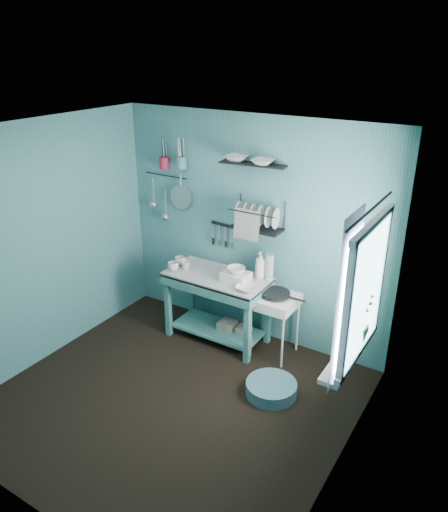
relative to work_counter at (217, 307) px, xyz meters
The scene contains 36 objects.
floor 1.23m from the work_counter, 79.17° to the right, with size 3.20×3.20×0.00m, color black.
ceiling 2.40m from the work_counter, 79.17° to the right, with size 3.20×3.20×0.00m, color silver.
wall_back 0.95m from the work_counter, 58.85° to the left, with size 3.20×3.20×0.00m, color teal.
wall_front 2.78m from the work_counter, 85.28° to the right, with size 3.20×3.20×0.00m, color teal.
wall_left 1.98m from the work_counter, 140.50° to the right, with size 3.00×3.00×0.00m, color teal.
wall_right 2.31m from the work_counter, 32.08° to the right, with size 3.00×3.00×0.00m, color teal.
work_counter is the anchor object (origin of this frame).
mug_left 0.68m from the work_counter, 161.57° to the right, with size 0.12×0.12×0.10m, color silver.
mug_mid 0.59m from the work_counter, behind, with size 0.10×0.10×0.09m, color silver.
mug_right 0.67m from the work_counter, behind, with size 0.12×0.12×0.10m, color silver.
wash_tub 0.52m from the work_counter, ahead, with size 0.28×0.22×0.10m, color silver.
tub_bowl 0.59m from the work_counter, ahead, with size 0.20×0.20×0.06m, color silver.
soap_bottle 0.72m from the work_counter, 25.46° to the left, with size 0.12×0.12×0.30m, color silver.
water_bottle 0.78m from the work_counter, 22.93° to the left, with size 0.09×0.09×0.28m, color #AAB8BD.
counter_bowl 0.64m from the work_counter, 18.43° to the right, with size 0.22×0.22×0.05m, color silver.
hotplate_stand 0.69m from the work_counter, ahead, with size 0.44×0.44×0.70m, color silver.
frying_pan 0.76m from the work_counter, ahead, with size 0.30×0.30×0.04m, color black.
knife_strip 0.93m from the work_counter, 111.72° to the left, with size 0.32×0.02×0.03m, color black.
dish_rack 1.17m from the work_counter, 33.48° to the left, with size 0.55×0.24×0.32m, color black.
upper_shelf 1.65m from the work_counter, 43.74° to the left, with size 0.70×0.18×0.01m, color black.
shelf_bowl_left 1.71m from the work_counter, 72.81° to the left, with size 0.24×0.24×0.06m, color silver.
shelf_bowl_right 1.72m from the work_counter, 34.30° to the left, with size 0.23×0.23×0.06m, color silver.
utensil_cup_magenta 1.75m from the work_counter, 162.51° to the left, with size 0.11×0.11×0.13m, color maroon.
utensil_cup_teal 1.67m from the work_counter, 156.54° to the left, with size 0.11×0.11×0.13m, color teal.
colander 1.33m from the work_counter, 155.88° to the left, with size 0.28×0.28×0.03m, color #A8ACB0.
ladle_outer 1.60m from the work_counter, 163.83° to the left, with size 0.01×0.01×0.30m, color #A8ACB0.
ladle_inner 1.39m from the work_counter, 161.00° to the left, with size 0.01×0.01×0.30m, color #A8ACB0.
hook_rail 1.64m from the work_counter, 160.11° to the left, with size 0.01×0.01×0.60m, color black.
window_glass 2.17m from the work_counter, 20.92° to the right, with size 1.10×1.10×0.00m, color white.
windowsill 1.90m from the work_counter, 21.86° to the right, with size 0.16×0.95×0.04m, color silver.
curtain 2.26m from the work_counter, 29.65° to the right, with size 1.35×1.35×0.00m, color white.
curtain_rod 2.51m from the work_counter, 21.41° to the right, with size 0.02×0.02×1.05m, color black.
potted_plant 1.92m from the work_counter, 19.30° to the right, with size 0.28×0.28×0.51m, color #28642A.
storage_tin_large 0.31m from the work_counter, 26.57° to the left, with size 0.18×0.18×0.22m, color gray.
storage_tin_small 0.43m from the work_counter, 14.93° to the left, with size 0.15×0.15×0.20m, color gray.
floor_basin 1.18m from the work_counter, 29.94° to the right, with size 0.50×0.50×0.13m, color #406D7E.
Camera 1 is at (2.45, -2.99, 3.16)m, focal length 35.00 mm.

